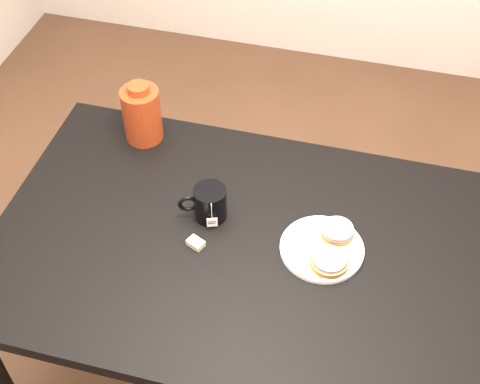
{
  "coord_description": "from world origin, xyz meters",
  "views": [
    {
      "loc": [
        0.28,
        -1.12,
        2.19
      ],
      "look_at": [
        -0.05,
        0.13,
        0.81
      ],
      "focal_mm": 50.0,
      "sensor_mm": 36.0,
      "label": 1
    }
  ],
  "objects_px": {
    "mug": "(209,203)",
    "teabag_pouch": "(196,243)",
    "bagel_front": "(329,261)",
    "bagel_back": "(337,231)",
    "plate": "(322,248)",
    "bagel_package": "(142,114)",
    "table": "(244,262)"
  },
  "relations": [
    {
      "from": "table",
      "to": "mug",
      "type": "relative_size",
      "value": 9.54
    },
    {
      "from": "bagel_back",
      "to": "teabag_pouch",
      "type": "relative_size",
      "value": 2.75
    },
    {
      "from": "bagel_back",
      "to": "mug",
      "type": "bearing_deg",
      "value": -178.04
    },
    {
      "from": "table",
      "to": "teabag_pouch",
      "type": "relative_size",
      "value": 31.11
    },
    {
      "from": "teabag_pouch",
      "to": "plate",
      "type": "bearing_deg",
      "value": 11.77
    },
    {
      "from": "teabag_pouch",
      "to": "mug",
      "type": "bearing_deg",
      "value": 86.69
    },
    {
      "from": "teabag_pouch",
      "to": "bagel_package",
      "type": "bearing_deg",
      "value": 127.04
    },
    {
      "from": "bagel_back",
      "to": "bagel_package",
      "type": "distance_m",
      "value": 0.71
    },
    {
      "from": "bagel_front",
      "to": "teabag_pouch",
      "type": "height_order",
      "value": "bagel_front"
    },
    {
      "from": "plate",
      "to": "teabag_pouch",
      "type": "distance_m",
      "value": 0.34
    },
    {
      "from": "bagel_front",
      "to": "table",
      "type": "bearing_deg",
      "value": 175.34
    },
    {
      "from": "bagel_front",
      "to": "bagel_package",
      "type": "relative_size",
      "value": 0.57
    },
    {
      "from": "bagel_front",
      "to": "bagel_package",
      "type": "distance_m",
      "value": 0.75
    },
    {
      "from": "mug",
      "to": "bagel_package",
      "type": "relative_size",
      "value": 0.72
    },
    {
      "from": "mug",
      "to": "bagel_package",
      "type": "distance_m",
      "value": 0.4
    },
    {
      "from": "plate",
      "to": "bagel_package",
      "type": "relative_size",
      "value": 1.13
    },
    {
      "from": "bagel_front",
      "to": "teabag_pouch",
      "type": "distance_m",
      "value": 0.37
    },
    {
      "from": "mug",
      "to": "table",
      "type": "bearing_deg",
      "value": -53.94
    },
    {
      "from": "mug",
      "to": "teabag_pouch",
      "type": "height_order",
      "value": "mug"
    },
    {
      "from": "table",
      "to": "bagel_front",
      "type": "relative_size",
      "value": 12.16
    },
    {
      "from": "mug",
      "to": "teabag_pouch",
      "type": "bearing_deg",
      "value": -114.82
    },
    {
      "from": "plate",
      "to": "bagel_package",
      "type": "height_order",
      "value": "bagel_package"
    },
    {
      "from": "bagel_back",
      "to": "teabag_pouch",
      "type": "bearing_deg",
      "value": -161.03
    },
    {
      "from": "table",
      "to": "bagel_package",
      "type": "relative_size",
      "value": 6.88
    },
    {
      "from": "mug",
      "to": "bagel_front",
      "type": "bearing_deg",
      "value": -36.51
    },
    {
      "from": "teabag_pouch",
      "to": "bagel_package",
      "type": "height_order",
      "value": "bagel_package"
    },
    {
      "from": "table",
      "to": "bagel_back",
      "type": "relative_size",
      "value": 11.32
    },
    {
      "from": "plate",
      "to": "bagel_front",
      "type": "xyz_separation_m",
      "value": [
        0.03,
        -0.05,
        0.02
      ]
    },
    {
      "from": "table",
      "to": "bagel_package",
      "type": "distance_m",
      "value": 0.57
    },
    {
      "from": "plate",
      "to": "bagel_back",
      "type": "bearing_deg",
      "value": 60.94
    },
    {
      "from": "teabag_pouch",
      "to": "table",
      "type": "bearing_deg",
      "value": 16.52
    },
    {
      "from": "plate",
      "to": "bagel_package",
      "type": "xyz_separation_m",
      "value": [
        -0.63,
        0.31,
        0.09
      ]
    }
  ]
}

